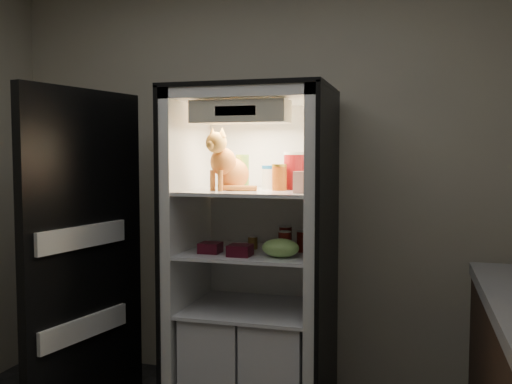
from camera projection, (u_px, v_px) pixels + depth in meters
room_shell at (145, 119)px, 1.97m from camera, size 3.60×3.60×3.60m
refrigerator at (254, 274)px, 3.35m from camera, size 0.90×0.72×1.88m
fridge_door at (85, 260)px, 3.14m from camera, size 0.24×0.86×1.85m
tabby_cat at (228, 167)px, 3.25m from camera, size 0.30×0.35×0.36m
parmesan_shaker at (242, 172)px, 3.31m from camera, size 0.08×0.08×0.20m
mayo_tub at (270, 177)px, 3.37m from camera, size 0.10×0.10×0.14m
salsa_jar at (279, 177)px, 3.22m from camera, size 0.08×0.08×0.15m
pepper_jar at (295, 171)px, 3.30m from camera, size 0.13×0.13×0.22m
cream_carton at (300, 182)px, 3.02m from camera, size 0.07×0.07×0.11m
soda_can_a at (285, 238)px, 3.31m from camera, size 0.07×0.07×0.14m
soda_can_b at (302, 241)px, 3.24m from camera, size 0.06×0.06×0.12m
soda_can_c at (285, 243)px, 3.14m from camera, size 0.07×0.07×0.13m
condiment_jar at (253, 242)px, 3.34m from camera, size 0.06×0.06×0.08m
grape_bag at (281, 248)px, 3.07m from camera, size 0.20×0.15×0.10m
berry_box_left at (210, 248)px, 3.21m from camera, size 0.12×0.12×0.06m
berry_box_right at (240, 250)px, 3.11m from camera, size 0.12×0.12×0.06m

